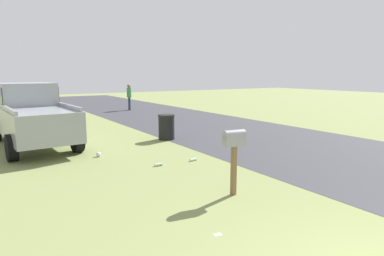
# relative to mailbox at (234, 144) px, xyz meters

# --- Properties ---
(road_asphalt) EXTENTS (60.00, 6.46, 0.01)m
(road_asphalt) POSITION_rel_mailbox_xyz_m (2.18, -4.70, -1.04)
(road_asphalt) COLOR #38383D
(road_asphalt) RESTS_ON ground
(mailbox) EXTENTS (0.27, 0.47, 1.32)m
(mailbox) POSITION_rel_mailbox_xyz_m (0.00, 0.00, 0.00)
(mailbox) COLOR brown
(mailbox) RESTS_ON ground
(pickup_truck) EXTENTS (5.45, 2.34, 2.09)m
(pickup_truck) POSITION_rel_mailbox_xyz_m (7.33, 2.75, 0.06)
(pickup_truck) COLOR #93999E
(pickup_truck) RESTS_ON ground
(trash_bin) EXTENTS (0.62, 0.62, 0.92)m
(trash_bin) POSITION_rel_mailbox_xyz_m (5.76, -1.56, -0.58)
(trash_bin) COLOR black
(trash_bin) RESTS_ON ground
(pedestrian) EXTENTS (0.48, 0.30, 1.72)m
(pedestrian) POSITION_rel_mailbox_xyz_m (15.94, -4.20, -0.05)
(pedestrian) COLOR #2D3351
(pedestrian) RESTS_ON ground
(litter_bottle_by_mailbox) EXTENTS (0.11, 0.23, 0.07)m
(litter_bottle_by_mailbox) POSITION_rel_mailbox_xyz_m (2.64, -0.73, -1.01)
(litter_bottle_by_mailbox) COLOR #B2D8BF
(litter_bottle_by_mailbox) RESTS_ON ground
(litter_bag_midfield_a) EXTENTS (0.14, 0.14, 0.14)m
(litter_bag_midfield_a) POSITION_rel_mailbox_xyz_m (4.52, 1.36, -0.97)
(litter_bag_midfield_a) COLOR silver
(litter_bag_midfield_a) RESTS_ON ground
(litter_wrapper_near_hydrant) EXTENTS (0.10, 0.13, 0.01)m
(litter_wrapper_near_hydrant) POSITION_rel_mailbox_xyz_m (-1.20, 1.28, -1.04)
(litter_wrapper_near_hydrant) COLOR silver
(litter_wrapper_near_hydrant) RESTS_ON ground
(litter_bottle_far_scatter) EXTENTS (0.07, 0.22, 0.07)m
(litter_bottle_far_scatter) POSITION_rel_mailbox_xyz_m (2.69, 0.32, -1.01)
(litter_bottle_far_scatter) COLOR #B2D8BF
(litter_bottle_far_scatter) RESTS_ON ground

